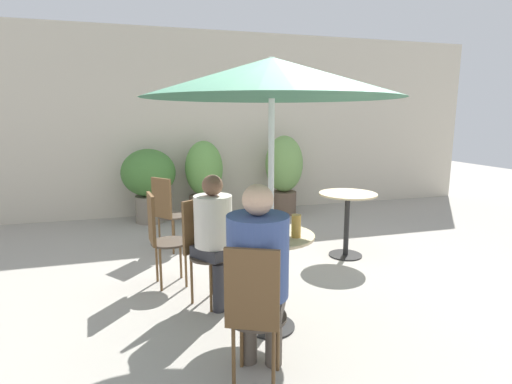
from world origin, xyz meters
TOP-DOWN VIEW (x-y plane):
  - ground_plane at (0.00, 0.00)m, footprint 20.00×20.00m
  - storefront_wall at (0.00, 3.90)m, footprint 10.00×0.06m
  - cafe_table_near at (-0.19, -0.10)m, footprint 0.66×0.66m
  - cafe_table_far at (1.18, 1.21)m, footprint 0.66×0.66m
  - bistro_chair_0 at (-0.61, 0.52)m, footprint 0.41×0.42m
  - bistro_chair_1 at (-0.51, -0.77)m, footprint 0.40×0.41m
  - bistro_chair_2 at (-0.96, 0.93)m, footprint 0.38×0.37m
  - bistro_chair_3 at (-0.83, 1.94)m, footprint 0.42×0.42m
  - seated_person_0 at (-0.53, 0.40)m, footprint 0.40×0.41m
  - seated_person_1 at (-0.45, -0.64)m, footprint 0.44×0.46m
  - beer_glass_0 at (-0.38, -0.07)m, footprint 0.07×0.07m
  - beer_glass_1 at (-0.03, -0.22)m, footprint 0.07×0.07m
  - potted_plant_0 at (-1.00, 3.46)m, footprint 0.82×0.82m
  - potted_plant_1 at (-0.14, 3.47)m, footprint 0.60×0.60m
  - potted_plant_2 at (1.18, 3.38)m, footprint 0.62×0.62m
  - umbrella at (-0.19, -0.10)m, footprint 1.82×1.82m

SIDE VIEW (x-z plane):
  - ground_plane at x=0.00m, z-range 0.00..0.00m
  - bistro_chair_0 at x=-0.61m, z-range 0.08..1.00m
  - bistro_chair_1 at x=-0.51m, z-range 0.08..1.00m
  - bistro_chair_2 at x=-0.96m, z-range 0.08..1.00m
  - bistro_chair_3 at x=-0.83m, z-range 0.08..1.00m
  - cafe_table_near at x=-0.19m, z-range 0.17..0.93m
  - cafe_table_far at x=1.18m, z-range 0.18..0.93m
  - potted_plant_1 at x=-0.14m, z-range 0.04..1.29m
  - seated_person_0 at x=-0.53m, z-range 0.11..1.26m
  - potted_plant_0 at x=-1.00m, z-range 0.12..1.27m
  - seated_person_1 at x=-0.45m, z-range 0.10..1.35m
  - potted_plant_2 at x=1.18m, z-range 0.09..1.40m
  - beer_glass_1 at x=-0.03m, z-range 0.76..0.93m
  - beer_glass_0 at x=-0.38m, z-range 0.76..0.94m
  - storefront_wall at x=0.00m, z-range 0.00..3.00m
  - umbrella at x=-0.19m, z-range 0.87..2.90m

